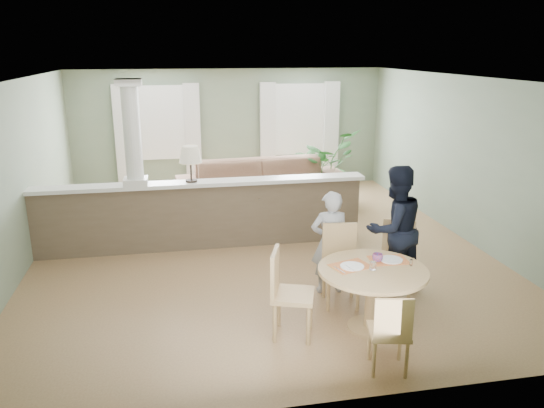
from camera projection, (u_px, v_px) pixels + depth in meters
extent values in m
plane|color=tan|center=(260.00, 248.00, 8.65)|extent=(8.00, 8.00, 0.00)
cube|color=gray|center=(230.00, 130.00, 12.04)|extent=(7.00, 0.02, 2.70)
cube|color=gray|center=(20.00, 177.00, 7.63)|extent=(0.02, 8.00, 2.70)
cube|color=gray|center=(464.00, 158.00, 8.90)|extent=(0.02, 8.00, 2.70)
cube|color=gray|center=(337.00, 266.00, 4.50)|extent=(7.00, 0.02, 2.70)
cube|color=white|center=(259.00, 78.00, 7.89)|extent=(7.00, 8.00, 0.02)
cube|color=white|center=(158.00, 123.00, 11.66)|extent=(1.10, 0.02, 1.50)
cube|color=white|center=(158.00, 123.00, 11.64)|extent=(1.22, 0.04, 1.62)
cube|color=white|center=(299.00, 119.00, 12.24)|extent=(1.10, 0.02, 1.50)
cube|color=white|center=(299.00, 119.00, 12.22)|extent=(1.22, 0.04, 1.62)
cube|color=silver|center=(123.00, 138.00, 11.53)|extent=(0.35, 0.10, 2.30)
cube|color=silver|center=(193.00, 136.00, 11.80)|extent=(0.35, 0.10, 2.30)
cube|color=silver|center=(268.00, 134.00, 12.10)|extent=(0.35, 0.10, 2.30)
cube|color=silver|center=(331.00, 132.00, 12.38)|extent=(0.35, 0.10, 2.30)
cube|color=brown|center=(202.00, 217.00, 8.53)|extent=(5.20, 0.22, 1.05)
cube|color=white|center=(201.00, 183.00, 8.37)|extent=(5.32, 0.36, 0.06)
cube|color=white|center=(136.00, 181.00, 8.17)|extent=(0.36, 0.36, 0.10)
cylinder|color=white|center=(132.00, 133.00, 7.96)|extent=(0.26, 0.26, 1.39)
cube|color=white|center=(128.00, 82.00, 7.74)|extent=(0.38, 0.38, 0.10)
cylinder|color=black|center=(191.00, 181.00, 8.33)|extent=(0.18, 0.18, 0.03)
cylinder|color=black|center=(191.00, 171.00, 8.29)|extent=(0.03, 0.03, 0.28)
cone|color=beige|center=(190.00, 154.00, 8.21)|extent=(0.36, 0.36, 0.26)
imported|color=#855E48|center=(264.00, 187.00, 10.50)|extent=(3.47, 1.56, 0.99)
imported|color=#2A6026|center=(325.00, 165.00, 11.20)|extent=(1.78, 1.76, 1.49)
cylinder|color=tan|center=(370.00, 327.00, 6.15)|extent=(0.52, 0.52, 0.04)
cylinder|color=tan|center=(371.00, 299.00, 6.05)|extent=(0.14, 0.14, 0.67)
cylinder|color=tan|center=(373.00, 271.00, 5.95)|extent=(1.24, 1.24, 0.04)
cube|color=#C73F2C|center=(350.00, 266.00, 6.02)|extent=(0.51, 0.43, 0.01)
cube|color=#C73F2C|center=(388.00, 260.00, 6.19)|extent=(0.46, 0.34, 0.01)
cylinder|color=white|center=(352.00, 266.00, 5.99)|extent=(0.27, 0.27, 0.01)
cylinder|color=white|center=(391.00, 260.00, 6.18)|extent=(0.27, 0.27, 0.01)
cylinder|color=white|center=(373.00, 266.00, 5.91)|extent=(0.08, 0.08, 0.09)
cube|color=silver|center=(350.00, 268.00, 5.92)|extent=(0.07, 0.18, 0.00)
cube|color=silver|center=(339.00, 270.00, 5.90)|extent=(0.07, 0.21, 0.00)
cylinder|color=white|center=(411.00, 262.00, 6.04)|extent=(0.04, 0.04, 0.07)
cylinder|color=silver|center=(411.00, 259.00, 6.02)|extent=(0.04, 0.04, 0.01)
imported|color=blue|center=(378.00, 258.00, 6.14)|extent=(0.15, 0.15, 0.10)
cube|color=tan|center=(341.00, 268.00, 6.62)|extent=(0.52, 0.52, 0.05)
cylinder|color=tan|center=(328.00, 293.00, 6.51)|extent=(0.04, 0.04, 0.47)
cylinder|color=tan|center=(358.00, 293.00, 6.52)|extent=(0.04, 0.04, 0.47)
cylinder|color=tan|center=(324.00, 281.00, 6.86)|extent=(0.04, 0.04, 0.47)
cylinder|color=tan|center=(352.00, 280.00, 6.88)|extent=(0.04, 0.04, 0.47)
cube|color=tan|center=(339.00, 242.00, 6.74)|extent=(0.44, 0.11, 0.50)
cube|color=tan|center=(397.00, 261.00, 6.86)|extent=(0.59, 0.59, 0.05)
cylinder|color=tan|center=(380.00, 283.00, 6.82)|extent=(0.04, 0.04, 0.45)
cylinder|color=tan|center=(409.00, 286.00, 6.72)|extent=(0.04, 0.04, 0.45)
cylinder|color=tan|center=(382.00, 272.00, 7.15)|extent=(0.04, 0.04, 0.45)
cylinder|color=tan|center=(410.00, 275.00, 7.05)|extent=(0.04, 0.04, 0.45)
cube|color=tan|center=(399.00, 237.00, 6.98)|extent=(0.40, 0.23, 0.48)
cube|color=tan|center=(389.00, 332.00, 5.27)|extent=(0.47, 0.47, 0.05)
cylinder|color=tan|center=(400.00, 343.00, 5.48)|extent=(0.04, 0.04, 0.40)
cylinder|color=tan|center=(369.00, 342.00, 5.49)|extent=(0.04, 0.04, 0.40)
cylinder|color=tan|center=(407.00, 360.00, 5.18)|extent=(0.04, 0.04, 0.40)
cylinder|color=tan|center=(374.00, 360.00, 5.18)|extent=(0.04, 0.04, 0.40)
cube|color=tan|center=(394.00, 319.00, 5.03)|extent=(0.37, 0.12, 0.43)
cube|color=tan|center=(293.00, 295.00, 5.88)|extent=(0.58, 0.58, 0.05)
cylinder|color=tan|center=(308.00, 325.00, 5.76)|extent=(0.04, 0.04, 0.47)
cylinder|color=tan|center=(311.00, 309.00, 6.11)|extent=(0.04, 0.04, 0.47)
cylinder|color=tan|center=(275.00, 323.00, 5.81)|extent=(0.04, 0.04, 0.47)
cylinder|color=tan|center=(279.00, 307.00, 6.16)|extent=(0.04, 0.04, 0.47)
cube|color=tan|center=(275.00, 272.00, 5.84)|extent=(0.18, 0.43, 0.50)
imported|color=#A1A2A6|center=(330.00, 242.00, 6.91)|extent=(0.52, 0.35, 1.39)
imported|color=black|center=(394.00, 229.00, 6.95)|extent=(0.96, 0.83, 1.70)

